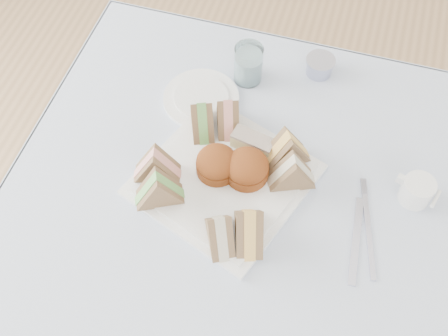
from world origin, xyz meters
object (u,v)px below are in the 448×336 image
(serving_plate, at_px, (224,180))
(water_glass, at_px, (248,64))
(creamer_jug, at_px, (417,191))
(table, at_px, (246,294))

(serving_plate, relative_size, water_glass, 3.24)
(serving_plate, bearing_deg, creamer_jug, 30.83)
(serving_plate, xyz_separation_m, water_glass, (-0.03, 0.28, 0.04))
(table, bearing_deg, water_glass, 106.90)
(table, relative_size, serving_plate, 2.97)
(table, relative_size, water_glass, 9.64)
(table, distance_m, water_glass, 0.57)
(water_glass, bearing_deg, creamer_jug, -27.72)
(creamer_jug, bearing_deg, serving_plate, -152.49)
(table, bearing_deg, serving_plate, 135.78)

